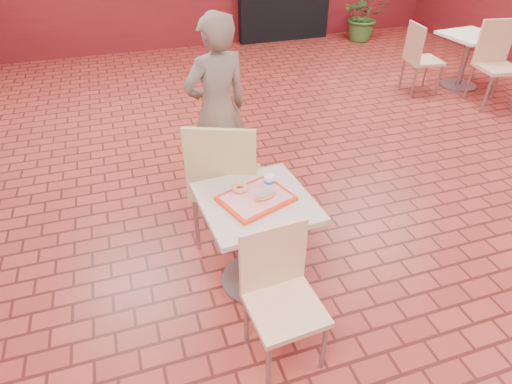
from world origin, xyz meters
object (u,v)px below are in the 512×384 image
object	(u,v)px
chair_second_front	(496,59)
potted_plant	(364,16)
chair_second_left	(420,55)
long_john_donut	(265,196)
chair_main_front	(280,290)
second_table	(467,52)
ring_donut	(240,188)
main_table	(256,229)
customer	(217,111)
paper_cup	(269,181)
serving_tray	(256,199)
chair_main_back	(224,178)

from	to	relation	value
chair_second_front	potted_plant	size ratio (longest dim) A/B	1.18
chair_second_left	chair_second_front	size ratio (longest dim) A/B	0.89
long_john_donut	potted_plant	size ratio (longest dim) A/B	0.17
chair_main_front	second_table	distance (m)	4.84
ring_donut	potted_plant	size ratio (longest dim) A/B	0.12
main_table	ring_donut	size ratio (longest dim) A/B	6.68
chair_main_front	customer	xyz separation A→B (m)	(0.08, 1.66, 0.30)
potted_plant	chair_second_front	bearing A→B (deg)	-87.55
long_john_donut	paper_cup	size ratio (longest dim) A/B	1.70
ring_donut	customer	bearing A→B (deg)	83.55
ring_donut	chair_second_left	distance (m)	3.96
second_table	chair_second_left	size ratio (longest dim) A/B	0.79
chair_main_front	serving_tray	xyz separation A→B (m)	(0.03, 0.51, 0.24)
long_john_donut	chair_second_front	world-z (taller)	chair_second_front
chair_main_front	chair_second_left	distance (m)	4.33
chair_second_left	second_table	bearing A→B (deg)	-84.58
chair_main_back	serving_tray	distance (m)	0.50
main_table	serving_tray	distance (m)	0.24
long_john_donut	customer	bearing A→B (deg)	89.96
chair_main_back	chair_second_left	world-z (taller)	chair_main_back
ring_donut	paper_cup	world-z (taller)	paper_cup
chair_main_back	second_table	bearing A→B (deg)	-129.22
serving_tray	ring_donut	bearing A→B (deg)	125.95
chair_main_front	chair_second_left	bearing A→B (deg)	41.51
paper_cup	second_table	world-z (taller)	paper_cup
main_table	chair_second_front	xyz separation A→B (m)	(3.69, 2.01, 0.08)
customer	long_john_donut	distance (m)	1.18
chair_main_front	potted_plant	size ratio (longest dim) A/B	1.00
customer	serving_tray	world-z (taller)	customer
main_table	ring_donut	bearing A→B (deg)	125.95
customer	main_table	bearing A→B (deg)	72.40
potted_plant	chair_second_left	bearing A→B (deg)	-103.25
main_table	potted_plant	world-z (taller)	potted_plant
chair_main_back	long_john_donut	bearing A→B (deg)	126.32
paper_cup	chair_second_left	size ratio (longest dim) A/B	0.09
serving_tray	chair_second_left	distance (m)	3.96
main_table	second_table	xyz separation A→B (m)	(3.73, 2.53, 0.00)
chair_main_back	long_john_donut	distance (m)	0.55
serving_tray	chair_second_front	world-z (taller)	chair_second_front
chair_main_back	paper_cup	xyz separation A→B (m)	(0.18, -0.40, 0.19)
chair_main_back	paper_cup	size ratio (longest dim) A/B	12.34
customer	chair_second_front	size ratio (longest dim) A/B	1.57
main_table	chair_main_front	xyz separation A→B (m)	(-0.03, -0.51, -0.00)
main_table	ring_donut	distance (m)	0.29
main_table	chair_main_back	bearing A→B (deg)	99.40
serving_tray	potted_plant	xyz separation A→B (m)	(3.56, 4.88, -0.29)
ring_donut	chair_second_front	bearing A→B (deg)	26.95
ring_donut	chair_second_left	world-z (taller)	chair_second_left
customer	second_table	xyz separation A→B (m)	(3.68, 1.39, -0.30)
second_table	chair_second_front	size ratio (longest dim) A/B	0.71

